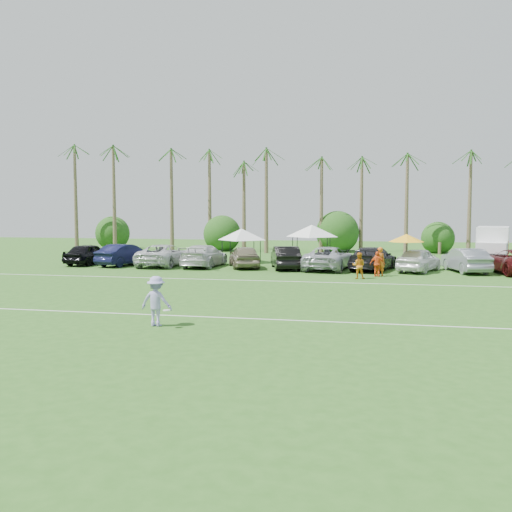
# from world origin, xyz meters

# --- Properties ---
(ground) EXTENTS (120.00, 120.00, 0.00)m
(ground) POSITION_xyz_m (0.00, 0.00, 0.00)
(ground) COLOR #2B5B1B
(ground) RESTS_ON ground
(field_lines) EXTENTS (80.00, 12.10, 0.01)m
(field_lines) POSITION_xyz_m (0.00, 8.00, 0.01)
(field_lines) COLOR white
(field_lines) RESTS_ON ground
(palm_tree_0) EXTENTS (2.40, 2.40, 8.90)m
(palm_tree_0) POSITION_xyz_m (-22.00, 38.00, 7.48)
(palm_tree_0) COLOR brown
(palm_tree_0) RESTS_ON ground
(palm_tree_1) EXTENTS (2.40, 2.40, 9.90)m
(palm_tree_1) POSITION_xyz_m (-17.00, 38.00, 8.35)
(palm_tree_1) COLOR brown
(palm_tree_1) RESTS_ON ground
(palm_tree_2) EXTENTS (2.40, 2.40, 10.90)m
(palm_tree_2) POSITION_xyz_m (-12.00, 38.00, 9.21)
(palm_tree_2) COLOR brown
(palm_tree_2) RESTS_ON ground
(palm_tree_3) EXTENTS (2.40, 2.40, 11.90)m
(palm_tree_3) POSITION_xyz_m (-8.00, 38.00, 10.06)
(palm_tree_3) COLOR brown
(palm_tree_3) RESTS_ON ground
(palm_tree_4) EXTENTS (2.40, 2.40, 8.90)m
(palm_tree_4) POSITION_xyz_m (-4.00, 38.00, 7.48)
(palm_tree_4) COLOR brown
(palm_tree_4) RESTS_ON ground
(palm_tree_5) EXTENTS (2.40, 2.40, 9.90)m
(palm_tree_5) POSITION_xyz_m (0.00, 38.00, 8.35)
(palm_tree_5) COLOR brown
(palm_tree_5) RESTS_ON ground
(palm_tree_6) EXTENTS (2.40, 2.40, 10.90)m
(palm_tree_6) POSITION_xyz_m (4.00, 38.00, 9.21)
(palm_tree_6) COLOR brown
(palm_tree_6) RESTS_ON ground
(palm_tree_7) EXTENTS (2.40, 2.40, 11.90)m
(palm_tree_7) POSITION_xyz_m (8.00, 38.00, 10.06)
(palm_tree_7) COLOR brown
(palm_tree_7) RESTS_ON ground
(palm_tree_8) EXTENTS (2.40, 2.40, 8.90)m
(palm_tree_8) POSITION_xyz_m (13.00, 38.00, 7.48)
(palm_tree_8) COLOR brown
(palm_tree_8) RESTS_ON ground
(palm_tree_9) EXTENTS (2.40, 2.40, 9.90)m
(palm_tree_9) POSITION_xyz_m (18.00, 38.00, 8.35)
(palm_tree_9) COLOR brown
(palm_tree_9) RESTS_ON ground
(bush_tree_0) EXTENTS (4.00, 4.00, 4.00)m
(bush_tree_0) POSITION_xyz_m (-19.00, 39.00, 1.80)
(bush_tree_0) COLOR brown
(bush_tree_0) RESTS_ON ground
(bush_tree_1) EXTENTS (4.00, 4.00, 4.00)m
(bush_tree_1) POSITION_xyz_m (-6.00, 39.00, 1.80)
(bush_tree_1) COLOR brown
(bush_tree_1) RESTS_ON ground
(bush_tree_2) EXTENTS (4.00, 4.00, 4.00)m
(bush_tree_2) POSITION_xyz_m (6.00, 39.00, 1.80)
(bush_tree_2) COLOR brown
(bush_tree_2) RESTS_ON ground
(bush_tree_3) EXTENTS (4.00, 4.00, 4.00)m
(bush_tree_3) POSITION_xyz_m (16.00, 39.00, 1.80)
(bush_tree_3) COLOR brown
(bush_tree_3) RESTS_ON ground
(sideline_player_a) EXTENTS (0.79, 0.63, 1.90)m
(sideline_player_a) POSITION_xyz_m (10.11, 17.98, 0.95)
(sideline_player_a) COLOR orange
(sideline_player_a) RESTS_ON ground
(sideline_player_b) EXTENTS (0.84, 0.68, 1.65)m
(sideline_player_b) POSITION_xyz_m (8.83, 16.32, 0.82)
(sideline_player_b) COLOR orange
(sideline_player_b) RESTS_ON ground
(sideline_player_c) EXTENTS (0.98, 0.45, 1.63)m
(sideline_player_c) POSITION_xyz_m (9.97, 17.70, 0.82)
(sideline_player_c) COLOR #F1571A
(sideline_player_c) RESTS_ON ground
(box_truck) EXTENTS (3.42, 6.15, 2.99)m
(box_truck) POSITION_xyz_m (18.75, 27.14, 1.60)
(box_truck) COLOR white
(box_truck) RESTS_ON ground
(canopy_tent_left) EXTENTS (4.02, 4.02, 3.26)m
(canopy_tent_left) POSITION_xyz_m (-0.84, 25.30, 2.79)
(canopy_tent_left) COLOR black
(canopy_tent_left) RESTS_ON ground
(canopy_tent_right) EXTENTS (4.41, 4.41, 3.57)m
(canopy_tent_right) POSITION_xyz_m (4.56, 28.30, 3.06)
(canopy_tent_right) COLOR black
(canopy_tent_right) RESTS_ON ground
(market_umbrella) EXTENTS (2.40, 2.40, 2.67)m
(market_umbrella) POSITION_xyz_m (11.90, 20.39, 2.40)
(market_umbrella) COLOR black
(market_umbrella) RESTS_ON ground
(frisbee_player) EXTENTS (1.28, 0.83, 1.87)m
(frisbee_player) POSITION_xyz_m (1.85, -0.08, 0.93)
(frisbee_player) COLOR #A096D5
(frisbee_player) RESTS_ON ground
(parked_car_0) EXTENTS (2.45, 5.08, 1.67)m
(parked_car_0) POSITION_xyz_m (-12.34, 21.41, 0.84)
(parked_car_0) COLOR black
(parked_car_0) RESTS_ON ground
(parked_car_1) EXTENTS (3.12, 5.37, 1.67)m
(parked_car_1) POSITION_xyz_m (-9.19, 21.23, 0.84)
(parked_car_1) COLOR black
(parked_car_1) RESTS_ON ground
(parked_car_2) EXTENTS (2.94, 6.10, 1.67)m
(parked_car_2) POSITION_xyz_m (-6.05, 21.45, 0.84)
(parked_car_2) COLOR silver
(parked_car_2) RESTS_ON ground
(parked_car_3) EXTENTS (2.58, 5.86, 1.67)m
(parked_car_3) POSITION_xyz_m (-2.90, 21.57, 0.84)
(parked_car_3) COLOR silver
(parked_car_3) RESTS_ON ground
(parked_car_4) EXTENTS (3.53, 5.29, 1.67)m
(parked_car_4) POSITION_xyz_m (0.24, 21.55, 0.84)
(parked_car_4) COLOR #7F755B
(parked_car_4) RESTS_ON ground
(parked_car_5) EXTENTS (3.04, 5.37, 1.67)m
(parked_car_5) POSITION_xyz_m (3.39, 21.29, 0.84)
(parked_car_5) COLOR black
(parked_car_5) RESTS_ON ground
(parked_car_6) EXTENTS (3.59, 6.35, 1.67)m
(parked_car_6) POSITION_xyz_m (6.53, 21.29, 0.84)
(parked_car_6) COLOR #A8ABB2
(parked_car_6) RESTS_ON ground
(parked_car_7) EXTENTS (3.86, 6.19, 1.67)m
(parked_car_7) POSITION_xyz_m (9.68, 21.70, 0.84)
(parked_car_7) COLOR black
(parked_car_7) RESTS_ON ground
(parked_car_8) EXTENTS (3.70, 5.30, 1.67)m
(parked_car_8) POSITION_xyz_m (12.82, 21.31, 0.84)
(parked_car_8) COLOR white
(parked_car_8) RESTS_ON ground
(parked_car_9) EXTENTS (2.92, 5.36, 1.67)m
(parked_car_9) POSITION_xyz_m (15.97, 21.55, 0.84)
(parked_car_9) COLOR gray
(parked_car_9) RESTS_ON ground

